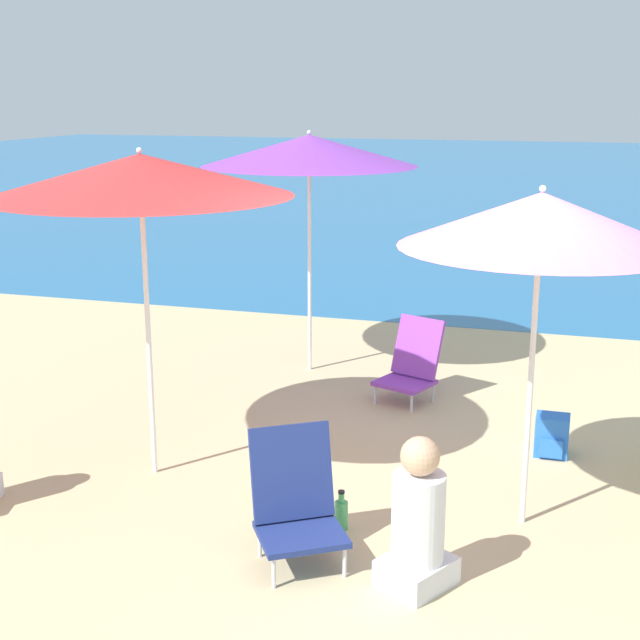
{
  "coord_description": "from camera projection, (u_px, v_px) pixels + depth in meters",
  "views": [
    {
      "loc": [
        0.63,
        -5.29,
        2.7
      ],
      "look_at": [
        -1.24,
        1.02,
        1.0
      ],
      "focal_mm": 50.0,
      "sensor_mm": 36.0,
      "label": 1
    }
  ],
  "objects": [
    {
      "name": "beach_chair_navy",
      "position": [
        296.0,
        500.0,
        5.23
      ],
      "size": [
        0.69,
        0.69,
        0.78
      ],
      "rotation": [
        0.0,
        0.0,
        0.57
      ],
      "color": "silver",
      "rests_on": "ground"
    },
    {
      "name": "beach_umbrella_red",
      "position": [
        140.0,
        175.0,
        5.96
      ],
      "size": [
        2.08,
        2.08,
        2.33
      ],
      "color": "white",
      "rests_on": "ground"
    },
    {
      "name": "ground_plane",
      "position": [
        459.0,
        521.0,
        5.76
      ],
      "size": [
        60.0,
        60.0,
        0.0
      ],
      "primitive_type": "plane",
      "color": "#C6B284"
    },
    {
      "name": "water_bottle",
      "position": [
        341.0,
        514.0,
        5.63
      ],
      "size": [
        0.09,
        0.09,
        0.26
      ],
      "color": "#4CB266",
      "rests_on": "ground"
    },
    {
      "name": "beach_umbrella_pink",
      "position": [
        541.0,
        220.0,
        5.26
      ],
      "size": [
        1.7,
        1.7,
        2.16
      ],
      "color": "white",
      "rests_on": "ground"
    },
    {
      "name": "beach_umbrella_purple",
      "position": [
        309.0,
        151.0,
        8.35
      ],
      "size": [
        2.05,
        2.05,
        2.34
      ],
      "color": "white",
      "rests_on": "ground"
    },
    {
      "name": "beach_chair_purple",
      "position": [
        412.0,
        363.0,
        7.94
      ],
      "size": [
        0.61,
        0.65,
        0.73
      ],
      "rotation": [
        0.0,
        0.0,
        -0.37
      ],
      "color": "silver",
      "rests_on": "ground"
    },
    {
      "name": "sea_water",
      "position": [
        566.0,
        176.0,
        28.82
      ],
      "size": [
        60.0,
        40.0,
        0.01
      ],
      "color": "#23669E",
      "rests_on": "ground"
    },
    {
      "name": "backpack_blue",
      "position": [
        552.0,
        436.0,
        6.77
      ],
      "size": [
        0.25,
        0.24,
        0.32
      ],
      "color": "blue",
      "rests_on": "ground"
    },
    {
      "name": "person_seated_far",
      "position": [
        418.0,
        524.0,
        4.92
      ],
      "size": [
        0.47,
        0.5,
        0.89
      ],
      "rotation": [
        0.0,
        0.0,
        -0.51
      ],
      "color": "silver",
      "rests_on": "ground"
    }
  ]
}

